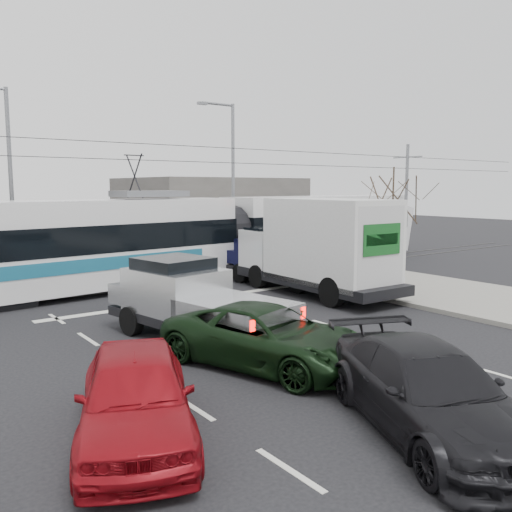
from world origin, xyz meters
TOP-DOWN VIEW (x-y plane):
  - ground at (0.00, 0.00)m, footprint 120.00×120.00m
  - sidewalk_right at (9.00, 0.00)m, footprint 6.00×60.00m
  - rails at (0.00, 10.00)m, footprint 60.00×1.60m
  - building_right at (12.00, 24.00)m, footprint 12.00×10.00m
  - bare_tree at (7.60, 2.50)m, footprint 2.40×2.40m
  - traffic_signal at (6.47, 6.50)m, footprint 0.44×0.44m
  - street_lamp_near at (7.31, 14.00)m, footprint 2.38×0.25m
  - street_lamp_far at (-4.19, 16.00)m, footprint 2.38×0.25m
  - catenary at (0.00, 10.00)m, footprint 60.00×0.20m
  - tram at (4.63, 10.41)m, footprint 27.99×5.50m
  - silver_pickup at (-2.55, 1.28)m, footprint 3.23×6.58m
  - box_truck at (4.82, 3.90)m, footprint 2.86×7.83m
  - navy_pickup at (4.96, 6.78)m, footprint 2.77×5.74m
  - green_car at (-2.29, -1.91)m, footprint 3.97×5.82m
  - red_car at (-6.46, -3.63)m, footprint 3.61×5.09m
  - dark_car at (-2.20, -6.47)m, footprint 4.11×5.72m

SIDE VIEW (x-z plane):
  - ground at x=0.00m, z-range 0.00..0.00m
  - rails at x=0.00m, z-range 0.00..0.03m
  - sidewalk_right at x=9.00m, z-range 0.00..0.15m
  - green_car at x=-2.29m, z-range 0.00..1.48m
  - dark_car at x=-2.20m, z-range 0.00..1.54m
  - red_car at x=-6.46m, z-range 0.00..1.61m
  - silver_pickup at x=-2.55m, z-range -0.01..2.28m
  - navy_pickup at x=4.96m, z-range -0.02..2.31m
  - box_truck at x=4.82m, z-range -0.02..3.86m
  - tram at x=4.63m, z-range -0.82..4.86m
  - building_right at x=12.00m, z-range 0.00..5.00m
  - traffic_signal at x=6.47m, z-range 0.94..4.54m
  - bare_tree at x=7.60m, z-range 1.29..6.29m
  - catenary at x=0.00m, z-range 0.38..7.38m
  - street_lamp_near at x=7.31m, z-range 0.61..9.61m
  - street_lamp_far at x=-4.19m, z-range 0.61..9.61m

